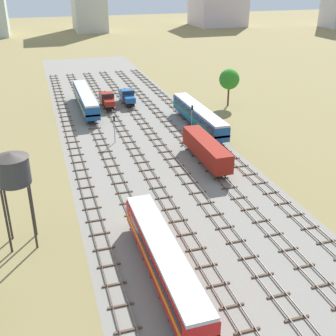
# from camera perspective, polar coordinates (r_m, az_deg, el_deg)

# --- Properties ---
(ground_plane) EXTENTS (480.00, 480.00, 0.00)m
(ground_plane) POSITION_cam_1_polar(r_m,az_deg,el_deg) (70.34, -2.34, 2.07)
(ground_plane) COLOR olive
(ballast_bed) EXTENTS (27.64, 176.00, 0.01)m
(ballast_bed) POSITION_cam_1_polar(r_m,az_deg,el_deg) (70.34, -2.34, 2.07)
(ballast_bed) COLOR gray
(ballast_bed) RESTS_ON ground
(track_far_left) EXTENTS (2.40, 126.00, 0.29)m
(track_far_left) POSITION_cam_1_polar(r_m,az_deg,el_deg) (69.41, -12.03, 1.31)
(track_far_left) COLOR #47382D
(track_far_left) RESTS_ON ground
(track_left) EXTENTS (2.40, 126.00, 0.29)m
(track_left) POSITION_cam_1_polar(r_m,az_deg,el_deg) (69.88, -8.19, 1.79)
(track_left) COLOR #47382D
(track_left) RESTS_ON ground
(track_centre_left) EXTENTS (2.40, 126.00, 0.29)m
(track_centre_left) POSITION_cam_1_polar(r_m,az_deg,el_deg) (70.67, -4.41, 2.24)
(track_centre_left) COLOR #47382D
(track_centre_left) RESTS_ON ground
(track_centre) EXTENTS (2.40, 126.00, 0.29)m
(track_centre) POSITION_cam_1_polar(r_m,az_deg,el_deg) (71.76, -0.73, 2.68)
(track_centre) COLOR #47382D
(track_centre) RESTS_ON ground
(track_centre_right) EXTENTS (2.40, 126.00, 0.29)m
(track_centre_right) POSITION_cam_1_polar(r_m,az_deg,el_deg) (73.15, 2.83, 3.09)
(track_centre_right) COLOR #47382D
(track_centre_right) RESTS_ON ground
(track_right) EXTENTS (2.40, 126.00, 0.29)m
(track_right) POSITION_cam_1_polar(r_m,az_deg,el_deg) (74.80, 6.24, 3.48)
(track_right) COLOR #47382D
(track_right) RESTS_ON ground
(diesel_railcar_left_nearest) EXTENTS (2.96, 20.50, 3.80)m
(diesel_railcar_left_nearest) POSITION_cam_1_polar(r_m,az_deg,el_deg) (41.08, -0.56, -12.00)
(diesel_railcar_left_nearest) COLOR red
(diesel_railcar_left_nearest) RESTS_ON ground
(freight_boxcar_centre_right_near) EXTENTS (2.87, 14.00, 3.60)m
(freight_boxcar_centre_right_near) POSITION_cam_1_polar(r_m,az_deg,el_deg) (65.66, 5.15, 2.58)
(freight_boxcar_centre_right_near) COLOR maroon
(freight_boxcar_centre_right_near) RESTS_ON ground
(passenger_coach_right_mid) EXTENTS (2.96, 22.00, 3.80)m
(passenger_coach_right_mid) POSITION_cam_1_polar(r_m,az_deg,el_deg) (80.88, 4.12, 7.08)
(passenger_coach_right_mid) COLOR #194C8C
(passenger_coach_right_mid) RESTS_ON ground
(passenger_coach_left_midfar) EXTENTS (2.96, 22.00, 3.80)m
(passenger_coach_left_midfar) POSITION_cam_1_polar(r_m,az_deg,el_deg) (93.31, -11.01, 9.12)
(passenger_coach_left_midfar) COLOR #194C8C
(passenger_coach_left_midfar) RESTS_ON ground
(shunter_loco_centre_left_far) EXTENTS (2.74, 8.46, 3.10)m
(shunter_loco_centre_left_far) POSITION_cam_1_polar(r_m,az_deg,el_deg) (94.88, -8.18, 9.20)
(shunter_loco_centre_left_far) COLOR maroon
(shunter_loco_centre_left_far) RESTS_ON ground
(shunter_loco_centre_farther) EXTENTS (2.74, 8.46, 3.10)m
(shunter_loco_centre_farther) POSITION_cam_1_polar(r_m,az_deg,el_deg) (96.85, -5.51, 9.66)
(shunter_loco_centre_farther) COLOR #194C8C
(shunter_loco_centre_farther) RESTS_ON ground
(water_tower) EXTENTS (3.64, 3.64, 10.79)m
(water_tower) POSITION_cam_1_polar(r_m,az_deg,el_deg) (45.99, -20.11, -0.25)
(water_tower) COLOR #2D2826
(water_tower) RESTS_ON ground
(signal_post_nearest) EXTENTS (0.28, 0.47, 4.92)m
(signal_post_nearest) POSITION_cam_1_polar(r_m,az_deg,el_deg) (73.95, -7.20, 5.66)
(signal_post_nearest) COLOR gray
(signal_post_nearest) RESTS_ON ground
(signal_post_near) EXTENTS (0.28, 0.47, 5.56)m
(signal_post_near) POSITION_cam_1_polar(r_m,az_deg,el_deg) (77.41, 3.21, 6.99)
(signal_post_near) COLOR gray
(signal_post_near) RESTS_ON ground
(lineside_tree_1) EXTENTS (4.42, 4.42, 8.12)m
(lineside_tree_1) POSITION_cam_1_polar(r_m,az_deg,el_deg) (95.31, 8.21, 11.68)
(lineside_tree_1) COLOR #4C331E
(lineside_tree_1) RESTS_ON ground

